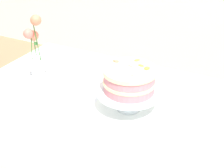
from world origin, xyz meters
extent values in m
cube|color=white|center=(0.00, 0.00, 0.72)|extent=(1.40, 1.00, 0.03)
cylinder|color=brown|center=(-0.60, 0.40, 0.35)|extent=(0.06, 0.06, 0.71)
cube|color=white|center=(0.13, 0.03, 0.74)|extent=(0.34, 0.34, 0.00)
cylinder|color=silver|center=(0.13, 0.03, 0.75)|extent=(0.11, 0.11, 0.01)
cylinder|color=silver|center=(0.13, 0.03, 0.79)|extent=(0.03, 0.03, 0.07)
cylinder|color=silver|center=(0.13, 0.03, 0.83)|extent=(0.29, 0.29, 0.01)
cylinder|color=#CC7A84|center=(0.13, 0.03, 0.86)|extent=(0.22, 0.22, 0.04)
cylinder|color=beige|center=(0.13, 0.03, 0.88)|extent=(0.23, 0.23, 0.01)
cylinder|color=#CC7A84|center=(0.13, 0.03, 0.91)|extent=(0.22, 0.22, 0.04)
cylinder|color=beige|center=(0.13, 0.03, 0.94)|extent=(0.23, 0.23, 0.02)
ellipsoid|color=yellow|center=(0.12, 0.11, 0.95)|extent=(0.03, 0.03, 0.00)
ellipsoid|color=yellow|center=(0.16, 0.07, 0.95)|extent=(0.03, 0.02, 0.01)
ellipsoid|color=pink|center=(0.11, 0.06, 0.95)|extent=(0.04, 0.04, 0.01)
ellipsoid|color=pink|center=(0.16, -0.02, 0.95)|extent=(0.03, 0.03, 0.01)
ellipsoid|color=#E56B51|center=(0.04, 0.06, 0.95)|extent=(0.04, 0.03, 0.00)
ellipsoid|color=orange|center=(0.19, 0.06, 0.95)|extent=(0.03, 0.03, 0.01)
cylinder|color=silver|center=(-0.45, 0.09, 0.77)|extent=(0.07, 0.07, 0.07)
cone|color=silver|center=(-0.45, 0.09, 0.84)|extent=(0.10, 0.10, 0.06)
cylinder|color=#2D6028|center=(-0.42, 0.09, 0.95)|extent=(0.03, 0.01, 0.22)
sphere|color=#EC7153|center=(-0.41, 0.09, 1.06)|extent=(0.05, 0.05, 0.05)
cylinder|color=#2D6028|center=(-0.46, 0.11, 0.90)|extent=(0.01, 0.02, 0.12)
sphere|color=#E97A5D|center=(-0.46, 0.11, 0.96)|extent=(0.05, 0.05, 0.05)
ellipsoid|color=#236B2D|center=(-0.45, 0.11, 0.92)|extent=(0.04, 0.05, 0.01)
cylinder|color=#2D6028|center=(-0.46, 0.08, 0.91)|extent=(0.01, 0.02, 0.14)
sphere|color=#F86E5F|center=(-0.46, 0.08, 0.99)|extent=(0.05, 0.05, 0.05)
camera|label=1|loc=(0.57, -1.02, 1.52)|focal=48.25mm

